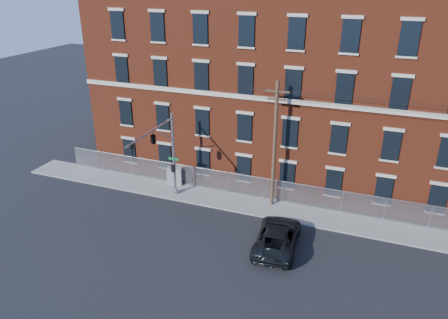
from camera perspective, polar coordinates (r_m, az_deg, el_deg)
ground at (r=30.61m, az=-0.10°, el=-10.31°), size 140.00×140.00×0.00m
sidewalk at (r=33.51m, az=23.01°, el=-9.03°), size 65.00×3.00×0.12m
mill_building at (r=38.81m, az=24.81°, el=8.14°), size 55.30×14.32×16.30m
chain_link_fence at (r=34.16m, az=23.26°, el=-6.49°), size 59.06×0.06×1.85m
traffic_signal_mast at (r=32.18m, az=-8.74°, el=2.01°), size 0.90×6.75×7.00m
utility_pole_near at (r=32.37m, az=6.76°, el=2.17°), size 1.80×0.28×10.00m
pickup_truck at (r=29.46m, az=7.11°, el=-10.14°), size 3.14×5.99×1.61m
utility_cabinet at (r=37.39m, az=-6.59°, el=-2.20°), size 1.37×0.94×1.57m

